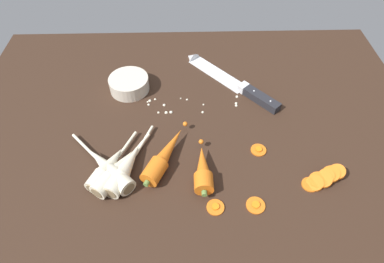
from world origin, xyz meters
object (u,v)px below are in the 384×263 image
(parsnip_mid_left, at_px, (115,172))
(parsnip_mid_right, at_px, (109,169))
(chefs_knife, at_px, (228,79))
(carrot_slice_stray_far, at_px, (256,205))
(whole_carrot, at_px, (164,156))
(carrot_slice_stray_mid, at_px, (215,207))
(parsnip_front, at_px, (108,168))
(carrot_slice_stack, at_px, (323,179))
(whole_carrot_second, at_px, (203,170))
(prep_bowl, at_px, (129,83))
(parsnip_back, at_px, (125,168))
(carrot_slice_stray_near, at_px, (259,150))

(parsnip_mid_left, bearing_deg, parsnip_mid_right, 154.48)
(chefs_knife, bearing_deg, carrot_slice_stray_far, -87.37)
(whole_carrot, bearing_deg, carrot_slice_stray_far, -31.54)
(carrot_slice_stray_mid, bearing_deg, parsnip_front, 158.53)
(carrot_slice_stack, bearing_deg, whole_carrot_second, 175.05)
(parsnip_front, xyz_separation_m, prep_bowl, (0.02, 0.28, 0.00))
(prep_bowl, bearing_deg, chefs_knife, 6.03)
(prep_bowl, bearing_deg, whole_carrot_second, -56.86)
(whole_carrot_second, xyz_separation_m, prep_bowl, (-0.19, 0.29, 0.00))
(chefs_knife, distance_m, parsnip_mid_left, 0.43)
(carrot_slice_stack, bearing_deg, parsnip_mid_right, 176.17)
(parsnip_front, bearing_deg, chefs_knife, 46.36)
(parsnip_mid_right, distance_m, carrot_slice_stack, 0.47)
(parsnip_mid_left, distance_m, prep_bowl, 0.29)
(parsnip_front, height_order, parsnip_mid_right, same)
(whole_carrot, height_order, carrot_slice_stack, whole_carrot)
(parsnip_front, bearing_deg, whole_carrot_second, -2.86)
(whole_carrot, height_order, whole_carrot_second, same)
(parsnip_back, bearing_deg, carrot_slice_stray_near, 10.56)
(carrot_slice_stack, bearing_deg, carrot_slice_stray_near, 144.73)
(chefs_knife, height_order, whole_carrot_second, whole_carrot_second)
(chefs_knife, bearing_deg, carrot_slice_stray_near, -79.41)
(parsnip_front, height_order, carrot_slice_stray_near, parsnip_front)
(chefs_knife, bearing_deg, whole_carrot_second, -105.25)
(whole_carrot_second, distance_m, prep_bowl, 0.35)
(parsnip_front, xyz_separation_m, parsnip_mid_right, (0.00, -0.00, -0.00))
(parsnip_mid_right, height_order, carrot_slice_stray_mid, parsnip_mid_right)
(parsnip_back, height_order, prep_bowl, same)
(parsnip_mid_right, distance_m, carrot_slice_stray_near, 0.35)
(whole_carrot_second, distance_m, parsnip_front, 0.21)
(parsnip_front, xyz_separation_m, carrot_slice_stray_mid, (0.23, -0.09, -0.02))
(whole_carrot, height_order, parsnip_mid_left, whole_carrot)
(chefs_knife, relative_size, whole_carrot, 1.52)
(chefs_knife, height_order, parsnip_mid_left, parsnip_mid_left)
(whole_carrot, xyz_separation_m, carrot_slice_stray_mid, (0.11, -0.12, -0.02))
(carrot_slice_stray_mid, distance_m, prep_bowl, 0.43)
(parsnip_mid_right, height_order, parsnip_back, same)
(parsnip_front, distance_m, parsnip_mid_right, 0.00)
(parsnip_mid_right, relative_size, prep_bowl, 1.61)
(carrot_slice_stack, bearing_deg, parsnip_back, 175.84)
(whole_carrot_second, height_order, carrot_slice_stack, whole_carrot_second)
(parsnip_back, bearing_deg, parsnip_front, 177.58)
(parsnip_mid_right, relative_size, carrot_slice_stray_far, 4.42)
(whole_carrot, xyz_separation_m, parsnip_front, (-0.12, -0.03, -0.00))
(parsnip_back, distance_m, prep_bowl, 0.29)
(carrot_slice_stray_near, xyz_separation_m, carrot_slice_stray_far, (-0.03, -0.15, 0.00))
(carrot_slice_stray_far, distance_m, prep_bowl, 0.48)
(carrot_slice_stray_near, bearing_deg, parsnip_back, -169.44)
(chefs_knife, distance_m, carrot_slice_stray_near, 0.26)
(chefs_knife, height_order, carrot_slice_stray_mid, chefs_knife)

